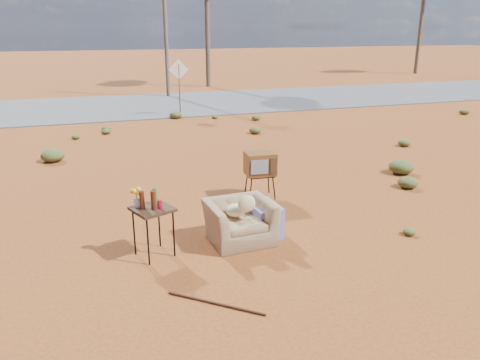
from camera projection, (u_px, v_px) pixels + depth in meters
name	position (u px, v px, depth m)	size (l,w,h in m)	color
ground	(238.00, 253.00, 7.31)	(140.00, 140.00, 0.00)	#94441D
highway	(134.00, 106.00, 20.84)	(140.00, 7.00, 0.04)	#565659
armchair	(244.00, 215.00, 7.65)	(1.26, 0.85, 0.91)	#8A6B4B
tv_unit	(260.00, 164.00, 9.48)	(0.63, 0.53, 0.96)	black
side_table	(149.00, 206.00, 6.99)	(0.71, 0.71, 1.10)	#352013
rusty_bar	(216.00, 303.00, 5.94)	(0.04, 0.04, 1.36)	#4C2514
road_sign	(179.00, 77.00, 18.12)	(0.78, 0.06, 2.19)	brown
utility_pole_center	(165.00, 10.00, 22.40)	(1.40, 0.20, 8.00)	brown
scrub_patch	(147.00, 171.00, 11.00)	(17.49, 8.07, 0.33)	#4B5726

